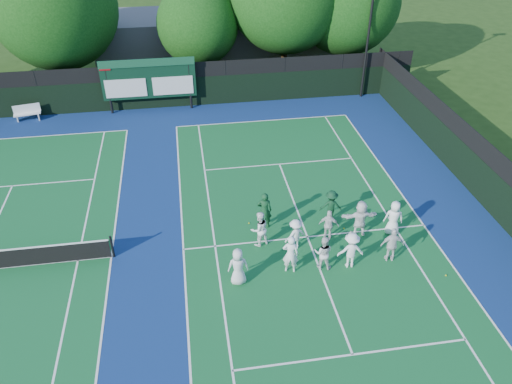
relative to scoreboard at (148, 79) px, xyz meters
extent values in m
plane|color=#203C10|center=(7.01, -15.59, -2.19)|extent=(120.00, 120.00, 0.00)
cube|color=navy|center=(1.01, -14.59, -2.19)|extent=(34.00, 32.00, 0.01)
cube|color=#125A29|center=(7.01, -14.59, -2.18)|extent=(10.97, 23.77, 0.00)
cube|color=white|center=(7.01, -2.70, -2.18)|extent=(10.97, 0.08, 0.00)
cube|color=white|center=(1.53, -14.59, -2.18)|extent=(0.08, 23.77, 0.00)
cube|color=white|center=(12.50, -14.59, -2.18)|extent=(0.08, 23.77, 0.00)
cube|color=white|center=(2.90, -14.59, -2.18)|extent=(0.08, 23.77, 0.00)
cube|color=white|center=(11.13, -14.59, -2.18)|extent=(0.08, 23.77, 0.00)
cube|color=white|center=(7.01, -20.99, -2.18)|extent=(8.23, 0.08, 0.00)
cube|color=white|center=(7.01, -8.19, -2.18)|extent=(8.23, 0.08, 0.00)
cube|color=white|center=(7.01, -14.59, -2.18)|extent=(0.08, 12.80, 0.00)
cube|color=white|center=(-6.99, -2.70, -2.18)|extent=(10.97, 0.08, 0.00)
cube|color=white|center=(-1.50, -14.59, -2.18)|extent=(0.08, 23.77, 0.00)
cube|color=white|center=(-2.87, -14.59, -2.18)|extent=(0.08, 23.77, 0.00)
cube|color=white|center=(-6.99, -8.19, -2.18)|extent=(8.23, 0.08, 0.00)
cube|color=black|center=(1.01, 0.41, -1.19)|extent=(34.00, 0.08, 2.00)
cube|color=black|center=(1.01, 0.41, 0.31)|extent=(34.00, 0.05, 1.00)
cube|color=black|center=(16.01, -14.59, -1.19)|extent=(0.08, 32.00, 2.00)
cube|color=black|center=(16.01, -14.59, 0.31)|extent=(0.05, 32.00, 1.00)
cylinder|color=black|center=(-2.59, 0.01, -0.44)|extent=(0.16, 0.16, 3.50)
cylinder|color=black|center=(2.61, 0.01, -0.44)|extent=(0.16, 0.16, 3.50)
cube|color=black|center=(0.01, 0.01, 0.01)|extent=(6.00, 0.15, 2.60)
cube|color=#14482C|center=(0.01, -0.09, 1.11)|extent=(6.00, 0.05, 0.50)
cube|color=silver|center=(-1.49, -0.09, -0.49)|extent=(2.60, 0.04, 1.20)
cube|color=silver|center=(1.51, -0.09, -0.49)|extent=(2.60, 0.04, 1.20)
cube|color=maroon|center=(-2.59, -0.09, 1.01)|extent=(0.70, 0.04, 0.50)
cube|color=#5A5A5F|center=(5.01, 8.41, -0.19)|extent=(18.00, 6.00, 4.00)
cylinder|color=black|center=(14.51, 0.11, 2.81)|extent=(0.16, 0.16, 10.00)
cylinder|color=black|center=(-1.39, -14.59, -1.64)|extent=(0.10, 0.10, 1.10)
cube|color=white|center=(-7.81, -0.29, -1.74)|extent=(1.68, 0.75, 0.07)
cube|color=white|center=(-7.81, -0.12, -1.43)|extent=(1.61, 0.39, 0.54)
cube|color=white|center=(-8.46, -0.29, -1.97)|extent=(0.14, 0.39, 0.43)
cube|color=white|center=(-7.16, -0.29, -1.97)|extent=(0.14, 0.39, 0.43)
cylinder|color=black|center=(-5.68, 3.91, -0.74)|extent=(0.44, 0.44, 2.90)
sphere|color=#0E3A0D|center=(-5.68, 3.91, 3.78)|extent=(8.18, 8.18, 8.18)
sphere|color=#0E3A0D|center=(-5.08, 4.21, 2.96)|extent=(5.73, 5.73, 5.73)
cylinder|color=black|center=(3.54, 3.91, -1.03)|extent=(0.44, 0.44, 2.33)
sphere|color=#0E3A0D|center=(3.54, 3.91, 2.25)|extent=(5.64, 5.64, 5.64)
sphere|color=#0E3A0D|center=(4.14, 4.21, 1.69)|extent=(3.95, 3.95, 3.95)
cylinder|color=black|center=(9.72, 3.91, -0.59)|extent=(0.44, 0.44, 3.20)
sphere|color=#0E3A0D|center=(10.32, 4.21, 3.22)|extent=(5.62, 5.62, 5.62)
cylinder|color=black|center=(14.16, 3.91, -0.80)|extent=(0.44, 0.44, 2.78)
sphere|color=#0E3A0D|center=(14.16, 3.91, 3.39)|extent=(7.45, 7.45, 7.45)
sphere|color=#0E3A0D|center=(14.76, 4.21, 2.64)|extent=(5.22, 5.22, 5.22)
sphere|color=#C0C417|center=(11.95, -17.88, -2.16)|extent=(0.07, 0.07, 0.07)
sphere|color=#C0C417|center=(4.58, -13.22, -2.16)|extent=(0.07, 0.07, 0.07)
sphere|color=#C0C417|center=(8.80, -14.29, -2.16)|extent=(0.07, 0.07, 0.07)
sphere|color=#C0C417|center=(8.81, -15.69, -2.16)|extent=(0.07, 0.07, 0.07)
imported|color=silver|center=(3.63, -16.92, -1.36)|extent=(0.82, 0.55, 1.66)
imported|color=white|center=(5.78, -16.59, -1.30)|extent=(0.73, 0.57, 1.78)
imported|color=silver|center=(7.14, -16.57, -1.42)|extent=(0.90, 0.80, 1.55)
imported|color=white|center=(8.26, -16.67, -1.36)|extent=(1.12, 0.70, 1.66)
imported|color=silver|center=(10.06, -16.59, -1.37)|extent=(1.00, 0.52, 1.63)
imported|color=white|center=(4.82, -14.73, -1.35)|extent=(0.98, 0.87, 1.68)
imported|color=white|center=(6.28, -15.22, -1.45)|extent=(1.09, 0.85, 1.48)
imported|color=silver|center=(7.87, -14.81, -1.44)|extent=(0.95, 0.65, 1.49)
imported|color=white|center=(9.30, -14.73, -1.31)|extent=(1.65, 0.57, 1.76)
imported|color=white|center=(10.80, -14.88, -1.35)|extent=(0.95, 0.76, 1.68)
imported|color=#103D1F|center=(5.25, -13.53, -1.28)|extent=(0.74, 0.56, 1.83)
imported|color=#0E361D|center=(8.34, -13.49, -1.40)|extent=(1.09, 0.73, 1.57)
camera|label=1|loc=(2.06, -31.29, 11.88)|focal=35.00mm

